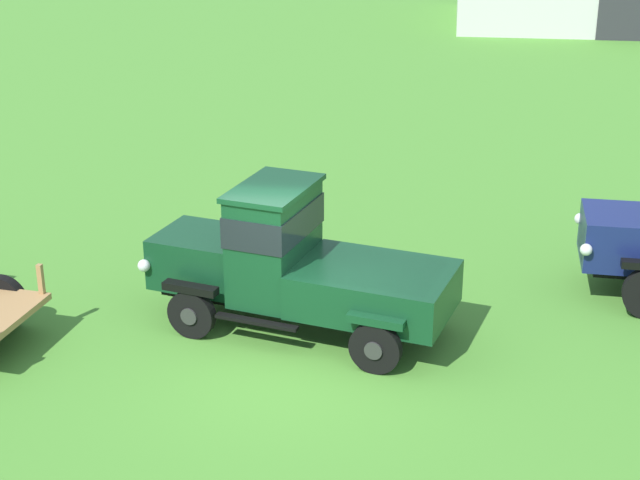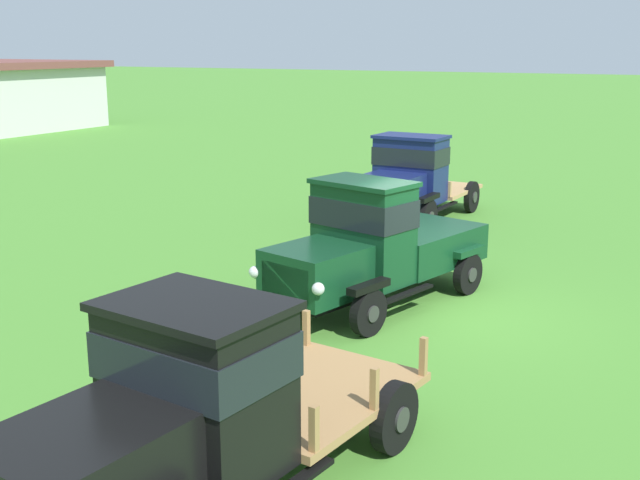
# 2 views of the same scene
# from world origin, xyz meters

# --- Properties ---
(ground_plane) EXTENTS (240.00, 240.00, 0.00)m
(ground_plane) POSITION_xyz_m (0.00, 0.00, 0.00)
(ground_plane) COLOR #47842D
(vintage_truck_second_in_line) EXTENTS (5.08, 2.93, 2.30)m
(vintage_truck_second_in_line) POSITION_xyz_m (-0.15, 1.25, 1.08)
(vintage_truck_second_in_line) COLOR black
(vintage_truck_second_in_line) RESTS_ON ground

